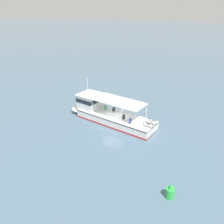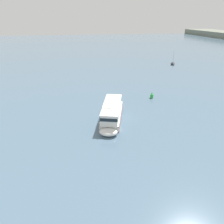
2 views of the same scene
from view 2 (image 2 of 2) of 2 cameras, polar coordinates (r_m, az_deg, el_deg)
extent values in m
plane|color=slate|center=(37.44, 1.08, -1.51)|extent=(400.00, 400.00, 0.00)
cube|color=white|center=(37.15, 0.09, -0.79)|extent=(11.26, 5.94, 1.10)
ellipsoid|color=white|center=(31.73, -1.03, -5.70)|extent=(2.90, 3.42, 1.01)
cube|color=red|center=(37.35, 0.09, -1.41)|extent=(11.27, 5.97, 0.16)
cube|color=#2D2D33|center=(36.94, 0.09, -0.14)|extent=(11.28, 5.99, 0.10)
cube|color=white|center=(32.56, -0.68, -1.81)|extent=(3.23, 3.31, 1.90)
cube|color=#19232D|center=(32.41, -0.68, -1.29)|extent=(3.28, 3.38, 0.56)
cube|color=white|center=(32.12, -0.69, -0.21)|extent=(3.42, 3.51, 0.12)
cube|color=white|center=(36.49, 0.17, 3.19)|extent=(7.24, 4.61, 0.10)
cylinder|color=silver|center=(33.86, 1.91, -0.61)|extent=(0.08, 0.08, 2.00)
cylinder|color=silver|center=(34.13, -2.65, -0.41)|extent=(0.08, 0.08, 2.00)
cylinder|color=silver|center=(39.80, 2.58, 3.46)|extent=(0.08, 0.08, 2.00)
cylinder|color=silver|center=(40.02, -1.32, 3.61)|extent=(0.08, 0.08, 2.00)
cylinder|color=silver|center=(31.36, -0.76, 1.47)|extent=(0.06, 0.06, 2.20)
sphere|color=white|center=(34.39, -3.43, -3.22)|extent=(0.36, 0.36, 0.36)
sphere|color=white|center=(37.28, -2.64, -0.81)|extent=(0.36, 0.36, 0.36)
sphere|color=white|center=(40.06, -2.01, 1.13)|extent=(0.36, 0.36, 0.36)
torus|color=black|center=(40.89, 1.36, 3.09)|extent=(0.65, 0.23, 0.66)
torus|color=black|center=(41.53, 1.44, 3.45)|extent=(0.65, 0.23, 0.66)
cylinder|color=#1E478C|center=(41.17, 1.40, 3.42)|extent=(0.69, 0.24, 0.06)
torus|color=black|center=(40.96, 0.10, 3.13)|extent=(0.65, 0.23, 0.66)
torus|color=black|center=(41.61, 0.20, 3.50)|extent=(0.65, 0.23, 0.66)
cylinder|color=maroon|center=(41.24, 0.15, 3.47)|extent=(0.69, 0.24, 0.06)
cube|color=#2D4CA5|center=(39.20, 1.93, 2.27)|extent=(0.30, 0.37, 0.52)
sphere|color=beige|center=(39.06, 1.94, 2.77)|extent=(0.20, 0.20, 0.20)
cube|color=black|center=(38.14, 1.28, 1.60)|extent=(0.30, 0.37, 0.52)
sphere|color=#9E7051|center=(38.00, 1.29, 2.11)|extent=(0.20, 0.20, 0.20)
cube|color=white|center=(37.22, -1.25, 0.97)|extent=(0.30, 0.37, 0.52)
sphere|color=beige|center=(37.06, -1.26, 1.49)|extent=(0.20, 0.20, 0.20)
cube|color=black|center=(36.11, -0.92, 0.18)|extent=(0.30, 0.37, 0.52)
sphere|color=beige|center=(35.96, -0.92, 0.71)|extent=(0.20, 0.20, 0.20)
cube|color=#338C4C|center=(35.03, -0.81, -0.65)|extent=(0.30, 0.37, 0.52)
sphere|color=tan|center=(34.87, -0.82, -0.10)|extent=(0.20, 0.20, 0.20)
ellipsoid|color=#232328|center=(85.54, 16.91, 13.09)|extent=(4.98, 3.03, 0.60)
cylinder|color=silver|center=(85.35, 17.13, 14.90)|extent=(0.08, 0.08, 4.80)
pyramid|color=white|center=(84.57, 17.16, 14.59)|extent=(1.61, 0.67, 4.08)
cylinder|color=green|center=(47.29, 11.24, 4.47)|extent=(0.70, 0.70, 0.90)
cone|color=green|center=(47.05, 11.31, 5.27)|extent=(0.42, 0.42, 0.50)
camera|label=1|loc=(51.77, 28.65, 19.46)|focal=36.39mm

